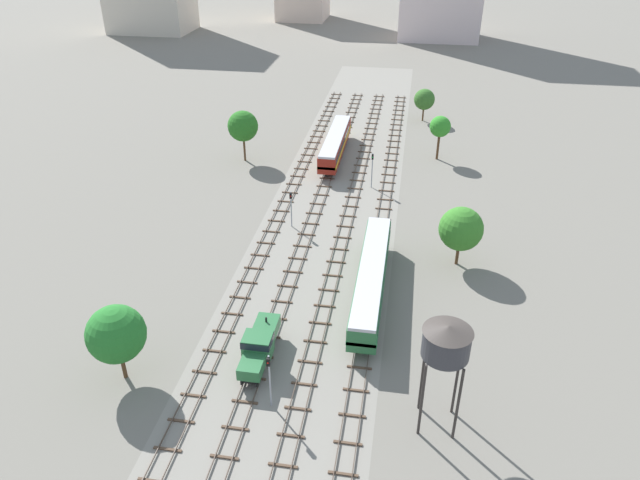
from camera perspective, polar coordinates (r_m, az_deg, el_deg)
name	(u,v)px	position (r m, az deg, el deg)	size (l,w,h in m)	color
ground_plane	(325,235)	(77.18, 0.48, 0.54)	(480.00, 480.00, 0.00)	slate
ballast_bed	(325,235)	(77.18, 0.48, 0.54)	(18.39, 176.00, 0.01)	gray
track_far_left	(274,226)	(79.23, -4.55, 1.41)	(2.40, 126.00, 0.29)	#47382D
track_left	(309,229)	(78.32, -1.14, 1.13)	(2.40, 126.00, 0.29)	#47382D
track_centre_left	(344,231)	(77.69, 2.35, 0.85)	(2.40, 126.00, 0.29)	#47382D
track_centre	(380,234)	(77.35, 5.87, 0.56)	(2.40, 126.00, 0.29)	#47382D
shunter_loco_left_nearest	(259,345)	(56.44, -5.99, -10.17)	(2.74, 8.46, 3.10)	#286638
passenger_coach_centre_near	(371,277)	(64.42, 5.07, -3.59)	(2.96, 22.00, 3.80)	#286638
diesel_railcar_left_mid	(335,143)	(100.05, 1.51, 9.50)	(2.96, 20.50, 3.80)	maroon
water_tower	(446,343)	(46.94, 12.29, -9.81)	(3.99, 3.99, 10.48)	#2D2826
signal_post_nearest	(372,166)	(88.84, 5.14, 7.22)	(0.28, 0.47, 5.61)	gray
signal_post_near	(269,375)	(50.98, -4.99, -13.07)	(0.28, 0.47, 5.74)	gray
signal_post_mid	(291,205)	(77.55, -2.85, 3.46)	(0.28, 0.47, 5.23)	gray
lineside_tree_0	(440,127)	(100.16, 11.70, 10.81)	(3.50, 3.50, 7.54)	#4C331E
lineside_tree_1	(116,334)	(55.50, -19.36, -8.70)	(5.35, 5.35, 7.83)	#4C331E
lineside_tree_2	(424,99)	(118.99, 10.20, 13.41)	(4.07, 4.07, 6.36)	#4C331E
lineside_tree_3	(461,229)	(70.62, 13.66, 1.06)	(5.27, 5.27, 7.52)	#4C331E
lineside_tree_4	(243,126)	(98.32, -7.57, 11.00)	(5.04, 5.04, 8.59)	#4C331E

